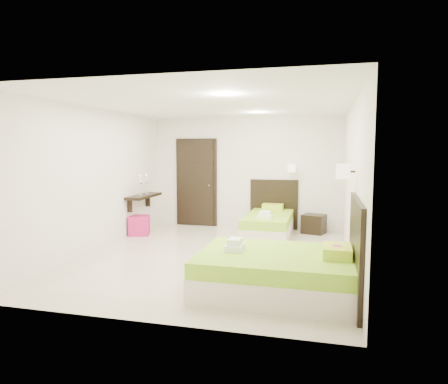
% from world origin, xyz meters
% --- Properties ---
extents(floor, '(5.50, 5.50, 0.00)m').
position_xyz_m(floor, '(0.00, 0.00, 0.00)').
color(floor, beige).
rests_on(floor, ground).
extents(bed_single, '(1.11, 1.85, 1.53)m').
position_xyz_m(bed_single, '(0.70, 1.90, 0.28)').
color(bed_single, beige).
rests_on(bed_single, ground).
extents(bed_double, '(2.00, 1.70, 1.65)m').
position_xyz_m(bed_double, '(1.32, -1.49, 0.29)').
color(bed_double, beige).
rests_on(bed_double, ground).
extents(nightstand, '(0.57, 0.54, 0.42)m').
position_xyz_m(nightstand, '(1.62, 2.43, 0.21)').
color(nightstand, black).
rests_on(nightstand, ground).
extents(ottoman, '(0.53, 0.53, 0.42)m').
position_xyz_m(ottoman, '(-2.06, 1.32, 0.21)').
color(ottoman, '#AC1759').
rests_on(ottoman, ground).
extents(door, '(1.02, 0.15, 2.14)m').
position_xyz_m(door, '(-1.20, 2.70, 1.05)').
color(door, black).
rests_on(door, ground).
extents(console_shelf, '(0.35, 1.20, 0.78)m').
position_xyz_m(console_shelf, '(-2.08, 1.60, 0.82)').
color(console_shelf, black).
rests_on(console_shelf, ground).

